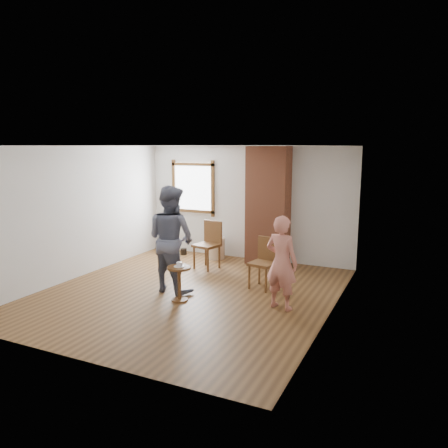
{
  "coord_description": "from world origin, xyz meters",
  "views": [
    {
      "loc": [
        3.74,
        -6.52,
        2.59
      ],
      "look_at": [
        0.32,
        0.8,
        1.15
      ],
      "focal_mm": 35.0,
      "sensor_mm": 36.0,
      "label": 1
    }
  ],
  "objects": [
    {
      "name": "ground",
      "position": [
        0.0,
        0.0,
        0.0
      ],
      "size": [
        5.5,
        5.5,
        0.0
      ],
      "primitive_type": "plane",
      "color": "brown",
      "rests_on": "ground"
    },
    {
      "name": "room_shell",
      "position": [
        -0.06,
        0.61,
        1.81
      ],
      "size": [
        5.04,
        5.52,
        2.62
      ],
      "color": "silver",
      "rests_on": "ground"
    },
    {
      "name": "brick_chimney",
      "position": [
        0.6,
        2.5,
        1.3
      ],
      "size": [
        0.9,
        0.5,
        2.6
      ],
      "primitive_type": "cube",
      "color": "#AE5D3D",
      "rests_on": "ground"
    },
    {
      "name": "stoneware_crock",
      "position": [
        -0.62,
        2.4,
        0.25
      ],
      "size": [
        0.4,
        0.4,
        0.5
      ],
      "primitive_type": "cylinder",
      "rotation": [
        0.0,
        0.0,
        0.04
      ],
      "color": "#CAB492",
      "rests_on": "ground"
    },
    {
      "name": "dark_pot",
      "position": [
        -1.51,
        2.4,
        0.07
      ],
      "size": [
        0.16,
        0.16,
        0.15
      ],
      "primitive_type": "cylinder",
      "rotation": [
        0.0,
        0.0,
        -0.04
      ],
      "color": "black",
      "rests_on": "ground"
    },
    {
      "name": "dining_chair_left",
      "position": [
        -0.42,
        1.63,
        0.57
      ],
      "size": [
        0.57,
        0.57,
        1.02
      ],
      "rotation": [
        0.0,
        0.0,
        -0.22
      ],
      "color": "brown",
      "rests_on": "ground"
    },
    {
      "name": "dining_chair_right",
      "position": [
        1.12,
        0.87,
        0.53
      ],
      "size": [
        0.51,
        0.51,
        0.94
      ],
      "rotation": [
        0.0,
        0.0,
        -0.19
      ],
      "color": "brown",
      "rests_on": "ground"
    },
    {
      "name": "side_table",
      "position": [
        0.06,
        -0.42,
        0.4
      ],
      "size": [
        0.4,
        0.4,
        0.6
      ],
      "color": "brown",
      "rests_on": "ground"
    },
    {
      "name": "cake_plate",
      "position": [
        0.06,
        -0.42,
        0.6
      ],
      "size": [
        0.18,
        0.18,
        0.01
      ],
      "primitive_type": "cylinder",
      "color": "white",
      "rests_on": "side_table"
    },
    {
      "name": "cake_slice",
      "position": [
        0.07,
        -0.42,
        0.64
      ],
      "size": [
        0.08,
        0.07,
        0.06
      ],
      "primitive_type": "cube",
      "color": "silver",
      "rests_on": "cake_plate"
    },
    {
      "name": "man",
      "position": [
        -0.35,
        -0.01,
        0.96
      ],
      "size": [
        1.06,
        0.9,
        1.92
      ],
      "primitive_type": "imported",
      "rotation": [
        0.0,
        0.0,
        2.94
      ],
      "color": "black",
      "rests_on": "ground"
    },
    {
      "name": "person_pink",
      "position": [
        1.72,
        -0.03,
        0.76
      ],
      "size": [
        0.62,
        0.48,
        1.53
      ],
      "primitive_type": "imported",
      "rotation": [
        0.0,
        0.0,
        2.92
      ],
      "color": "#CF7867",
      "rests_on": "ground"
    }
  ]
}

